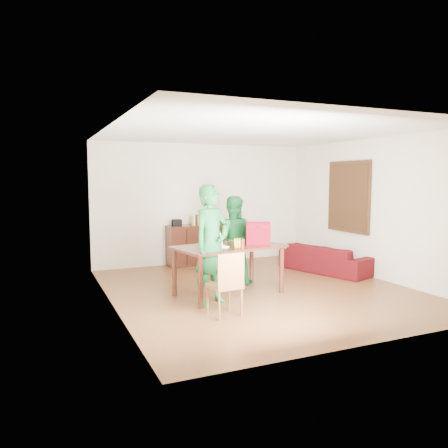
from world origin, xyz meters
name	(u,v)px	position (x,y,z in m)	size (l,w,h in m)	color
room	(257,214)	(0.01, 0.13, 1.31)	(5.20, 5.70, 2.90)	#472511
table	(229,252)	(-0.61, -0.07, 0.72)	(1.91, 1.30, 0.82)	black
chair	(225,297)	(-1.13, -1.08, 0.27)	(0.46, 0.44, 0.92)	brown
person_near	(211,245)	(-1.07, -0.45, 0.92)	(0.67, 0.44, 1.84)	#135624
person_far	(232,240)	(-0.23, 0.61, 0.81)	(0.78, 0.61, 1.61)	#135623
laptop	(218,245)	(-0.84, -0.16, 0.87)	(0.33, 0.25, 0.21)	white
bananas	(238,247)	(-0.61, -0.40, 0.86)	(0.17, 0.11, 0.06)	gold
bottle	(243,243)	(-0.55, -0.46, 0.91)	(0.06, 0.06, 0.18)	#542613
red_bag	(258,235)	(-0.09, -0.10, 0.97)	(0.40, 0.23, 0.30)	maroon
sofa	(326,259)	(1.95, 0.74, 0.28)	(1.92, 0.75, 0.56)	#40080E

